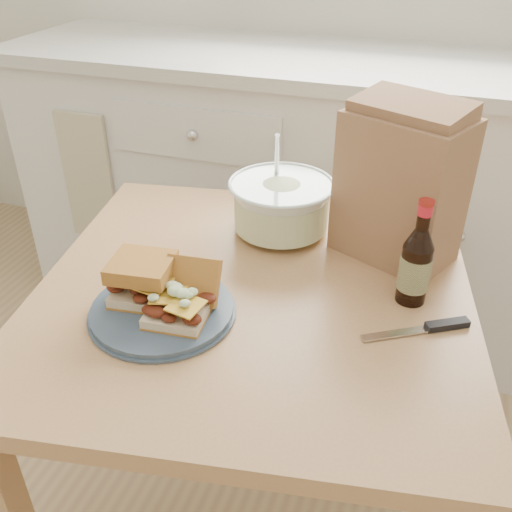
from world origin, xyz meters
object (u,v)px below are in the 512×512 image
(plate, at_px, (162,310))
(dining_table, at_px, (253,327))
(beer_bottle, at_px, (416,265))
(paper_bag, at_px, (400,188))
(coleslaw_bowl, at_px, (281,208))

(plate, bearing_deg, dining_table, 46.52)
(dining_table, height_order, beer_bottle, beer_bottle)
(beer_bottle, xyz_separation_m, paper_bag, (-0.06, 0.16, 0.07))
(dining_table, bearing_deg, paper_bag, 32.78)
(beer_bottle, relative_size, paper_bag, 0.69)
(dining_table, xyz_separation_m, beer_bottle, (0.30, 0.06, 0.18))
(dining_table, bearing_deg, coleslaw_bowl, 83.73)
(dining_table, relative_size, plate, 3.72)
(dining_table, distance_m, coleslaw_bowl, 0.28)
(plate, height_order, coleslaw_bowl, coleslaw_bowl)
(coleslaw_bowl, distance_m, paper_bag, 0.27)
(plate, xyz_separation_m, paper_bag, (0.37, 0.35, 0.14))
(dining_table, relative_size, coleslaw_bowl, 4.10)
(coleslaw_bowl, relative_size, beer_bottle, 1.13)
(coleslaw_bowl, distance_m, beer_bottle, 0.35)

